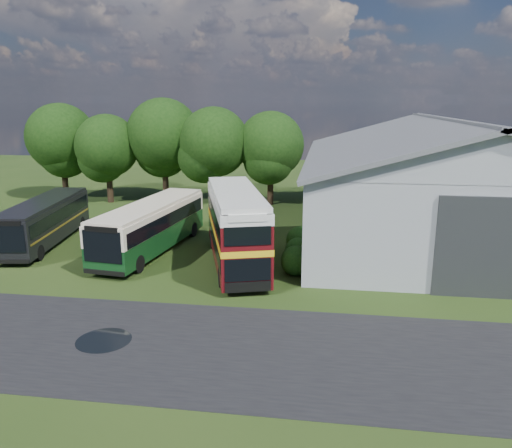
% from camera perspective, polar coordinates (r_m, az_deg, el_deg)
% --- Properties ---
extents(ground, '(120.00, 120.00, 0.00)m').
position_cam_1_polar(ground, '(23.36, -10.48, -9.89)').
color(ground, '#1C3210').
rests_on(ground, ground).
extents(asphalt_road, '(60.00, 8.00, 0.02)m').
position_cam_1_polar(asphalt_road, '(20.00, -4.87, -13.99)').
color(asphalt_road, black).
rests_on(asphalt_road, ground).
extents(puddle, '(2.20, 2.20, 0.01)m').
position_cam_1_polar(puddle, '(21.39, -16.99, -12.64)').
color(puddle, black).
rests_on(puddle, ground).
extents(storage_shed, '(18.80, 24.80, 8.15)m').
position_cam_1_polar(storage_shed, '(37.37, 20.36, 5.13)').
color(storage_shed, gray).
rests_on(storage_shed, ground).
extents(tree_left_a, '(6.46, 6.46, 9.12)m').
position_cam_1_polar(tree_left_a, '(51.38, -21.38, 9.16)').
color(tree_left_a, black).
rests_on(tree_left_a, ground).
extents(tree_left_b, '(5.78, 5.78, 8.16)m').
position_cam_1_polar(tree_left_b, '(48.27, -16.67, 8.53)').
color(tree_left_b, black).
rests_on(tree_left_b, ground).
extents(tree_mid, '(6.80, 6.80, 9.60)m').
position_cam_1_polar(tree_mid, '(47.56, -10.52, 9.93)').
color(tree_mid, black).
rests_on(tree_mid, ground).
extents(tree_right_a, '(6.26, 6.26, 8.83)m').
position_cam_1_polar(tree_right_a, '(45.28, -4.81, 9.29)').
color(tree_right_a, black).
rests_on(tree_right_a, ground).
extents(tree_right_b, '(5.98, 5.98, 8.45)m').
position_cam_1_polar(tree_right_b, '(45.24, 1.68, 9.01)').
color(tree_right_b, black).
rests_on(tree_right_b, ground).
extents(shrub_front, '(1.70, 1.70, 1.70)m').
position_cam_1_polar(shrub_front, '(27.84, 4.58, -5.71)').
color(shrub_front, '#194714').
rests_on(shrub_front, ground).
extents(shrub_mid, '(1.60, 1.60, 1.60)m').
position_cam_1_polar(shrub_mid, '(29.73, 4.84, -4.42)').
color(shrub_mid, '#194714').
rests_on(shrub_mid, ground).
extents(shrub_back, '(1.80, 1.80, 1.80)m').
position_cam_1_polar(shrub_back, '(31.63, 5.06, -3.28)').
color(shrub_back, '#194714').
rests_on(shrub_back, ground).
extents(bus_green_single, '(3.96, 11.47, 3.10)m').
position_cam_1_polar(bus_green_single, '(32.10, -11.87, -0.22)').
color(bus_green_single, black).
rests_on(bus_green_single, ground).
extents(bus_maroon_double, '(5.47, 10.61, 4.42)m').
position_cam_1_polar(bus_maroon_double, '(28.70, -2.31, -0.46)').
color(bus_maroon_double, black).
rests_on(bus_maroon_double, ground).
extents(bus_dark_single, '(3.95, 10.79, 2.91)m').
position_cam_1_polar(bus_dark_single, '(36.05, -22.99, 0.34)').
color(bus_dark_single, black).
rests_on(bus_dark_single, ground).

